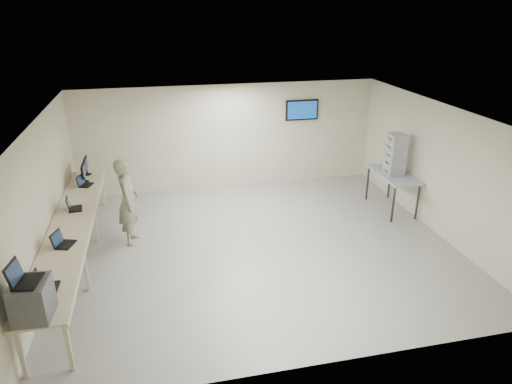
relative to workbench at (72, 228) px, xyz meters
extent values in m
cube|color=#A1A095|center=(3.59, 0.00, -0.83)|extent=(8.00, 7.00, 0.01)
cube|color=silver|center=(3.59, 0.00, 1.97)|extent=(8.00, 7.00, 0.01)
cube|color=#B9AE96|center=(3.59, 3.50, 0.57)|extent=(8.00, 0.01, 2.80)
cube|color=#B9AE96|center=(3.59, -3.50, 0.57)|extent=(8.00, 0.01, 2.80)
cube|color=#B9AE96|center=(-0.41, 0.00, 0.57)|extent=(0.01, 7.00, 2.80)
cube|color=#B9AE96|center=(7.59, 0.00, 0.57)|extent=(0.01, 7.00, 2.80)
cube|color=#2E2B2B|center=(5.59, 3.48, 1.22)|extent=(0.15, 0.04, 0.15)
cube|color=black|center=(5.59, 3.44, 1.22)|extent=(0.90, 0.06, 0.55)
cube|color=navy|center=(5.59, 3.40, 1.22)|extent=(0.82, 0.01, 0.47)
cube|color=#CABA8E|center=(-0.01, 0.00, 0.05)|extent=(0.75, 6.00, 0.04)
cube|color=beige|center=(0.36, 0.00, 0.02)|extent=(0.02, 6.00, 0.06)
cube|color=beige|center=(-0.31, -2.85, -0.40)|extent=(0.06, 0.06, 0.86)
cube|color=beige|center=(0.29, -2.85, -0.40)|extent=(0.06, 0.06, 0.86)
cube|color=beige|center=(-0.31, -0.90, -0.40)|extent=(0.06, 0.06, 0.86)
cube|color=beige|center=(0.29, -0.90, -0.40)|extent=(0.06, 0.06, 0.86)
cube|color=beige|center=(-0.31, 0.90, -0.40)|extent=(0.06, 0.06, 0.86)
cube|color=beige|center=(0.29, 0.90, -0.40)|extent=(0.06, 0.06, 0.86)
cube|color=beige|center=(-0.31, 2.85, -0.40)|extent=(0.06, 0.06, 0.86)
cube|color=beige|center=(0.29, 2.85, -0.40)|extent=(0.06, 0.06, 0.86)
cube|color=#595C61|center=(-0.06, -2.75, 0.34)|extent=(0.48, 0.54, 0.53)
cube|color=black|center=(-0.06, -2.75, 0.62)|extent=(0.34, 0.43, 0.02)
cube|color=black|center=(-0.21, -2.75, 0.78)|extent=(0.13, 0.38, 0.28)
cube|color=#122136|center=(-0.19, -2.75, 0.78)|extent=(0.10, 0.33, 0.23)
cube|color=black|center=(-0.02, -2.13, 0.09)|extent=(0.28, 0.39, 0.02)
cube|color=black|center=(-0.16, -2.13, 0.23)|extent=(0.08, 0.36, 0.27)
cube|color=#122136|center=(-0.14, -2.13, 0.23)|extent=(0.06, 0.32, 0.23)
cube|color=black|center=(0.02, -0.81, 0.08)|extent=(0.35, 0.41, 0.02)
cube|color=black|center=(-0.10, -0.81, 0.22)|extent=(0.17, 0.33, 0.25)
cube|color=#122136|center=(-0.09, -0.81, 0.22)|extent=(0.14, 0.29, 0.21)
cube|color=black|center=(-0.01, 0.70, 0.08)|extent=(0.28, 0.36, 0.02)
cube|color=black|center=(-0.14, 0.70, 0.22)|extent=(0.10, 0.32, 0.24)
cube|color=#122136|center=(-0.12, 0.70, 0.22)|extent=(0.07, 0.28, 0.20)
cube|color=black|center=(0.05, 2.00, 0.08)|extent=(0.32, 0.38, 0.02)
cube|color=black|center=(-0.06, 2.00, 0.21)|extent=(0.16, 0.31, 0.23)
cube|color=#122136|center=(-0.05, 2.00, 0.21)|extent=(0.13, 0.27, 0.19)
cylinder|color=black|center=(-0.01, 2.25, 0.08)|extent=(0.19, 0.19, 0.01)
cube|color=black|center=(-0.01, 2.25, 0.16)|extent=(0.04, 0.03, 0.15)
cube|color=black|center=(-0.01, 2.25, 0.35)|extent=(0.05, 0.42, 0.28)
cube|color=#122136|center=(0.01, 2.25, 0.35)|extent=(0.00, 0.39, 0.24)
cylinder|color=black|center=(-0.01, 2.74, 0.08)|extent=(0.19, 0.19, 0.01)
cube|color=black|center=(-0.01, 2.74, 0.16)|extent=(0.04, 0.03, 0.15)
cube|color=black|center=(-0.01, 2.74, 0.35)|extent=(0.05, 0.43, 0.28)
cube|color=#122136|center=(0.01, 2.74, 0.35)|extent=(0.00, 0.39, 0.24)
imported|color=gray|center=(1.01, 0.79, 0.10)|extent=(0.47, 0.69, 1.86)
cube|color=#9299A5|center=(7.19, 1.11, 0.08)|extent=(0.72, 1.54, 0.04)
cube|color=#2E2B2B|center=(6.88, 0.44, -0.38)|extent=(0.04, 0.04, 0.88)
cube|color=#2E2B2B|center=(6.88, 1.78, -0.38)|extent=(0.04, 0.04, 0.88)
cube|color=#2E2B2B|center=(7.50, 0.44, -0.38)|extent=(0.04, 0.04, 0.88)
cube|color=#2E2B2B|center=(7.50, 1.78, -0.38)|extent=(0.04, 0.04, 0.88)
cube|color=#AAACB1|center=(7.17, 1.11, 0.20)|extent=(0.37, 0.41, 0.20)
cube|color=#AAACB1|center=(7.17, 1.11, 0.39)|extent=(0.37, 0.41, 0.20)
cube|color=#AAACB1|center=(7.17, 1.11, 0.59)|extent=(0.37, 0.41, 0.20)
cube|color=#AAACB1|center=(7.17, 1.11, 0.79)|extent=(0.37, 0.41, 0.20)
cube|color=#AAACB1|center=(7.17, 1.11, 0.99)|extent=(0.37, 0.41, 0.20)
camera|label=1|loc=(1.70, -8.20, 3.92)|focal=32.00mm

